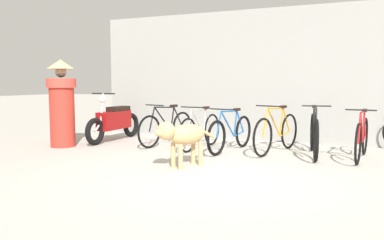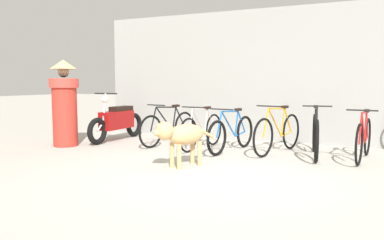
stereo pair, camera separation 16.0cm
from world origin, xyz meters
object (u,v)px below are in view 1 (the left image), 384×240
Objects in this scene: bicycle_1 at (201,131)px; person_in_robes at (62,102)px; stray_dog at (183,135)px; bicycle_4 at (314,135)px; bicycle_2 at (231,133)px; bicycle_3 at (277,133)px; bicycle_5 at (362,138)px; motorcycle at (114,122)px; bicycle_0 at (167,128)px.

bicycle_1 is 2.82m from person_in_robes.
person_in_robes reaches higher than stray_dog.
bicycle_1 is 0.92× the size of bicycle_4.
person_in_robes is at bearing -64.99° from bicycle_1.
bicycle_4 is (2.10, 0.08, 0.02)m from bicycle_1.
bicycle_2 is 0.95× the size of bicycle_4.
bicycle_4 reaches higher than stray_dog.
person_in_robes reaches higher than bicycle_3.
bicycle_5 reaches higher than bicycle_1.
motorcycle reaches higher than bicycle_2.
bicycle_0 is 1.31m from motorcycle.
motorcycle is 3.07m from stray_dog.
bicycle_4 reaches higher than bicycle_5.
person_in_robes reaches higher than bicycle_2.
bicycle_0 reaches higher than bicycle_2.
bicycle_0 is 0.82m from bicycle_1.
motorcycle reaches higher than bicycle_0.
bicycle_4 is at bearing -133.18° from person_in_robes.
bicycle_5 is (3.67, -0.09, 0.01)m from bicycle_0.
bicycle_0 is 1.02× the size of bicycle_5.
bicycle_1 is at bearing -126.42° from person_in_robes.
bicycle_3 is (0.82, 0.19, 0.03)m from bicycle_2.
motorcycle is (-2.12, 0.19, 0.07)m from bicycle_1.
person_in_robes is (-2.98, 0.78, 0.40)m from stray_dog.
bicycle_4 is at bearing 90.20° from motorcycle.
bicycle_0 is 2.91m from bicycle_4.
bicycle_0 is 2.15m from person_in_robes.
person_in_robes is (-5.50, -0.91, 0.53)m from bicycle_5.
bicycle_1 is 2.13m from motorcycle.
bicycle_3 is (1.45, 0.15, 0.02)m from bicycle_1.
stray_dog is 3.11m from person_in_robes.
bicycle_2 is 2.76m from motorcycle.
bicycle_0 is 0.98× the size of bicycle_3.
bicycle_4 reaches higher than bicycle_1.
bicycle_2 is 0.84m from bicycle_3.
person_in_robes reaches higher than bicycle_1.
bicycle_1 is 1.45m from bicycle_3.
stray_dog is at bearing 55.19° from motorcycle.
person_in_robes is at bearing -65.23° from bicycle_2.
bicycle_0 is at bearing -83.78° from bicycle_5.
motorcycle is at bearing -99.15° from bicycle_4.
bicycle_4 reaches higher than bicycle_0.
bicycle_4 is 0.94× the size of motorcycle.
motorcycle is at bearing -83.79° from bicycle_5.
bicycle_1 is at bearing -68.43° from bicycle_3.
bicycle_0 is at bearing -93.50° from bicycle_1.
stray_dog is at bearing -15.83° from bicycle_3.
bicycle_3 is 1.04× the size of bicycle_5.
bicycle_2 is at bearing 86.70° from motorcycle.
bicycle_1 is at bearing -141.76° from stray_dog.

